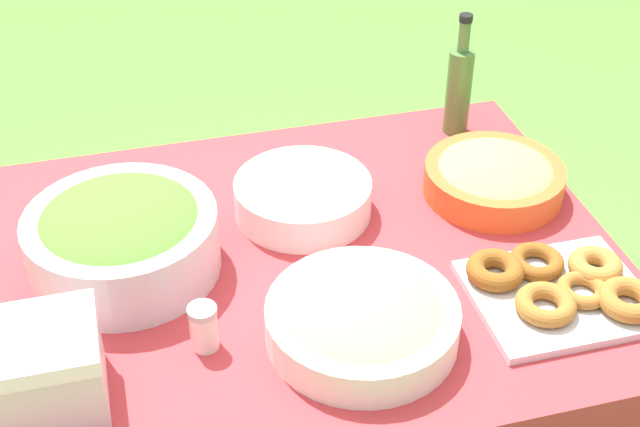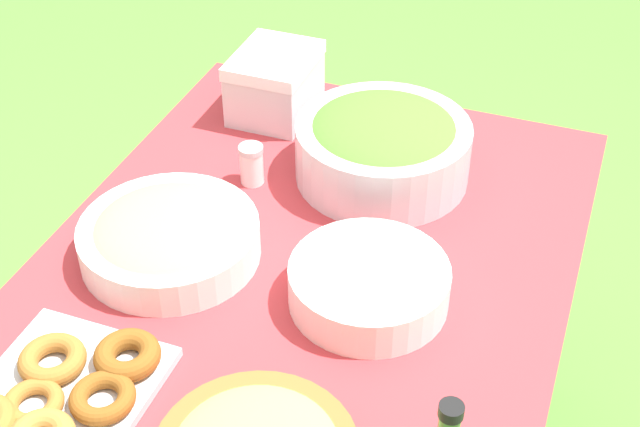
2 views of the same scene
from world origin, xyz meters
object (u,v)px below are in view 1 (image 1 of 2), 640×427
(plate_stack, at_px, (303,197))
(cooler_box, at_px, (34,370))
(fruit_bowl, at_px, (494,177))
(olive_oil_bottle, at_px, (459,87))
(donut_platter, at_px, (561,288))
(pasta_bowl, at_px, (362,318))
(salad_bowl, at_px, (122,236))

(plate_stack, height_order, cooler_box, cooler_box)
(fruit_bowl, bearing_deg, olive_oil_bottle, 85.88)
(donut_platter, distance_m, fruit_bowl, 0.33)
(donut_platter, xyz_separation_m, olive_oil_bottle, (0.03, 0.58, 0.09))
(pasta_bowl, xyz_separation_m, cooler_box, (-0.52, -0.01, 0.03))
(cooler_box, bearing_deg, plate_stack, 36.92)
(pasta_bowl, height_order, plate_stack, pasta_bowl)
(fruit_bowl, bearing_deg, donut_platter, -92.50)
(plate_stack, distance_m, olive_oil_bottle, 0.47)
(pasta_bowl, relative_size, donut_platter, 0.98)
(salad_bowl, distance_m, pasta_bowl, 0.46)
(salad_bowl, bearing_deg, cooler_box, -117.54)
(pasta_bowl, xyz_separation_m, fruit_bowl, (0.38, 0.33, -0.00))
(fruit_bowl, distance_m, cooler_box, 0.96)
(salad_bowl, bearing_deg, plate_stack, 13.79)
(pasta_bowl, bearing_deg, olive_oil_bottle, 55.83)
(pasta_bowl, bearing_deg, fruit_bowl, 41.31)
(salad_bowl, height_order, pasta_bowl, salad_bowl)
(salad_bowl, height_order, fruit_bowl, salad_bowl)
(cooler_box, bearing_deg, salad_bowl, 62.46)
(plate_stack, xyz_separation_m, cooler_box, (-0.50, -0.38, 0.04))
(plate_stack, xyz_separation_m, olive_oil_bottle, (0.41, 0.22, 0.07))
(pasta_bowl, height_order, cooler_box, cooler_box)
(donut_platter, height_order, olive_oil_bottle, olive_oil_bottle)
(salad_bowl, relative_size, cooler_box, 1.70)
(pasta_bowl, height_order, donut_platter, pasta_bowl)
(plate_stack, relative_size, cooler_box, 1.33)
(donut_platter, distance_m, olive_oil_bottle, 0.58)
(salad_bowl, xyz_separation_m, plate_stack, (0.35, 0.09, -0.04))
(salad_bowl, height_order, plate_stack, salad_bowl)
(pasta_bowl, relative_size, plate_stack, 1.19)
(plate_stack, height_order, olive_oil_bottle, olive_oil_bottle)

